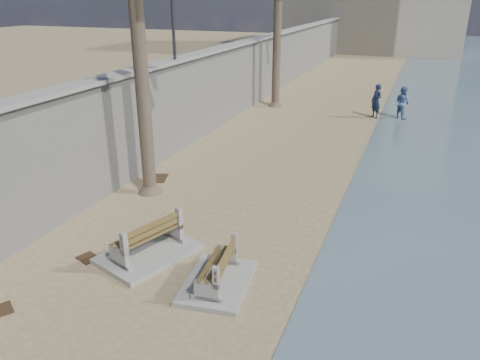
% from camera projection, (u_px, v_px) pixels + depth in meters
% --- Properties ---
extents(seawall, '(0.45, 70.00, 3.50)m').
position_uv_depth(seawall, '(246.00, 76.00, 25.43)').
color(seawall, gray).
rests_on(seawall, ground_plane).
extents(wall_cap, '(0.80, 70.00, 0.12)m').
position_uv_depth(wall_cap, '(246.00, 42.00, 24.76)').
color(wall_cap, gray).
rests_on(wall_cap, seawall).
extents(bench_near, '(1.60, 2.15, 0.83)m').
position_uv_depth(bench_near, '(217.00, 270.00, 10.17)').
color(bench_near, gray).
rests_on(bench_near, ground_plane).
extents(bench_far, '(2.22, 2.68, 0.96)m').
position_uv_depth(bench_far, '(148.00, 240.00, 11.27)').
color(bench_far, gray).
rests_on(bench_far, ground_plane).
extents(person_a, '(0.84, 0.84, 1.97)m').
position_uv_depth(person_a, '(377.00, 99.00, 23.65)').
color(person_a, '#151F3B').
rests_on(person_a, ground_plane).
extents(person_b, '(1.10, 1.07, 1.80)m').
position_uv_depth(person_b, '(403.00, 101.00, 23.57)').
color(person_b, '#4A6799').
rests_on(person_b, ground_plane).
extents(debris_c, '(0.86, 0.96, 0.03)m').
position_uv_depth(debris_c, '(157.00, 178.00, 16.15)').
color(debris_c, '#382616').
rests_on(debris_c, ground_plane).
extents(debris_d, '(0.61, 0.56, 0.03)m').
position_uv_depth(debris_d, '(88.00, 258.00, 11.29)').
color(debris_d, '#382616').
rests_on(debris_d, ground_plane).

